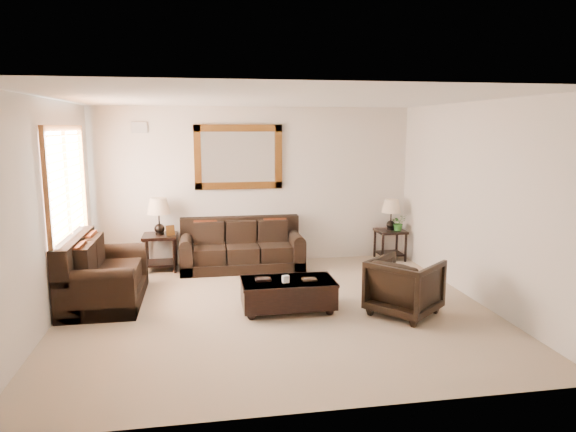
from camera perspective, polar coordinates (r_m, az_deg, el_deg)
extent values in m
cube|color=gray|center=(6.84, -1.32, -10.29)|extent=(5.50, 5.00, 0.01)
cube|color=white|center=(6.43, -1.42, 12.92)|extent=(5.50, 5.00, 0.01)
cube|color=beige|center=(8.96, -3.69, 3.39)|extent=(5.50, 0.01, 2.70)
cube|color=beige|center=(4.09, 3.72, -4.37)|extent=(5.50, 0.01, 2.70)
cube|color=beige|center=(6.69, -25.38, 0.25)|extent=(0.01, 5.00, 2.70)
cube|color=beige|center=(7.41, 20.18, 1.45)|extent=(0.01, 5.00, 2.70)
cube|color=white|center=(7.52, -23.56, 2.89)|extent=(0.01, 1.80, 1.50)
cube|color=brown|center=(7.47, -23.72, 8.92)|extent=(0.06, 1.96, 0.08)
cube|color=brown|center=(7.64, -22.90, -2.99)|extent=(0.06, 1.96, 0.08)
cube|color=brown|center=(6.61, -25.18, 1.92)|extent=(0.06, 0.08, 1.50)
cube|color=brown|center=(8.42, -21.83, 3.66)|extent=(0.06, 0.08, 1.50)
cube|color=brown|center=(7.51, -23.31, 2.90)|extent=(0.05, 0.05, 1.50)
cube|color=#552D11|center=(8.86, -5.52, 6.53)|extent=(1.50, 0.06, 1.10)
cube|color=white|center=(8.88, -5.53, 6.54)|extent=(1.26, 0.01, 0.86)
cube|color=#999999|center=(8.89, -16.19, 9.43)|extent=(0.25, 0.02, 0.18)
cube|color=black|center=(8.72, -5.12, -5.29)|extent=(2.04, 0.88, 0.17)
cube|color=black|center=(8.93, -5.35, -1.38)|extent=(2.04, 0.20, 0.42)
cube|color=black|center=(8.63, -8.74, -4.11)|extent=(0.52, 0.72, 0.25)
cube|color=black|center=(8.65, -5.13, -3.99)|extent=(0.52, 0.72, 0.25)
cube|color=black|center=(8.71, -1.57, -3.86)|extent=(0.52, 0.72, 0.25)
cube|color=black|center=(8.66, -11.21, -4.44)|extent=(0.20, 0.88, 0.49)
cylinder|color=black|center=(8.60, -11.26, -2.86)|extent=(0.20, 0.86, 0.20)
cube|color=black|center=(8.80, 0.83, -4.03)|extent=(0.20, 0.88, 0.49)
cylinder|color=black|center=(8.74, 0.83, -2.47)|extent=(0.20, 0.86, 0.20)
cube|color=#65250D|center=(8.74, -9.14, -1.74)|extent=(0.39, 0.17, 0.40)
cube|color=#65250D|center=(8.82, -1.43, -1.50)|extent=(0.39, 0.17, 0.40)
cube|color=black|center=(7.50, -19.54, -8.29)|extent=(0.97, 1.63, 0.18)
cube|color=black|center=(7.42, -22.64, -3.91)|extent=(0.22, 1.63, 0.46)
cube|color=black|center=(7.15, -19.88, -7.27)|extent=(0.79, 0.57, 0.27)
cube|color=black|center=(7.71, -19.12, -6.00)|extent=(0.79, 0.57, 0.27)
cube|color=black|center=(6.79, -20.63, -8.68)|extent=(0.97, 0.22, 0.54)
cylinder|color=black|center=(6.71, -20.77, -6.49)|extent=(0.95, 0.22, 0.22)
cube|color=black|center=(8.12, -18.79, -5.57)|extent=(0.97, 0.22, 0.54)
cylinder|color=black|center=(8.05, -18.89, -3.72)|extent=(0.95, 0.22, 0.22)
cube|color=#65250D|center=(7.05, -21.76, -4.59)|extent=(0.19, 0.43, 0.44)
cube|color=#65250D|center=(7.71, -20.71, -3.33)|extent=(0.19, 0.43, 0.44)
cube|color=black|center=(8.75, -14.06, -2.18)|extent=(0.55, 0.55, 0.05)
cube|color=black|center=(8.85, -13.93, -5.07)|extent=(0.47, 0.47, 0.03)
cylinder|color=black|center=(8.61, -15.66, -4.50)|extent=(0.05, 0.05, 0.55)
cylinder|color=black|center=(8.57, -12.51, -4.43)|extent=(0.05, 0.05, 0.55)
cylinder|color=black|center=(9.07, -15.36, -3.77)|extent=(0.05, 0.05, 0.55)
cylinder|color=black|center=(9.03, -12.37, -3.70)|extent=(0.05, 0.05, 0.55)
sphere|color=black|center=(8.73, -14.09, -1.37)|extent=(0.17, 0.17, 0.17)
cylinder|color=black|center=(8.69, -14.14, -0.20)|extent=(0.02, 0.02, 0.36)
cone|color=tan|center=(8.66, -14.20, 1.10)|extent=(0.38, 0.38, 0.26)
cube|color=#552D11|center=(8.62, -12.94, -1.57)|extent=(0.15, 0.10, 0.17)
cube|color=black|center=(9.37, 11.32, -1.65)|extent=(0.50, 0.50, 0.05)
cube|color=black|center=(9.46, 11.23, -4.08)|extent=(0.42, 0.42, 0.03)
cylinder|color=black|center=(9.16, 10.49, -3.62)|extent=(0.05, 0.05, 0.50)
cylinder|color=black|center=(9.31, 12.95, -3.48)|extent=(0.05, 0.05, 0.50)
cylinder|color=black|center=(9.55, 9.62, -3.04)|extent=(0.05, 0.05, 0.50)
cylinder|color=black|center=(9.70, 11.99, -2.92)|extent=(0.05, 0.05, 0.50)
sphere|color=black|center=(9.35, 11.34, -0.97)|extent=(0.15, 0.15, 0.15)
cylinder|color=black|center=(9.32, 11.37, 0.01)|extent=(0.02, 0.02, 0.33)
cone|color=tan|center=(9.29, 11.41, 1.11)|extent=(0.34, 0.34, 0.23)
sphere|color=black|center=(6.50, -4.09, -11.01)|extent=(0.11, 0.11, 0.11)
sphere|color=black|center=(6.66, 4.65, -10.49)|extent=(0.11, 0.11, 0.11)
sphere|color=black|center=(6.92, -4.47, -9.68)|extent=(0.11, 0.11, 0.11)
sphere|color=black|center=(7.07, 3.73, -9.24)|extent=(0.11, 0.11, 0.11)
cube|color=black|center=(6.70, 0.00, -8.51)|extent=(1.18, 0.64, 0.33)
cube|color=black|center=(6.66, 0.00, -7.30)|extent=(1.21, 0.65, 0.04)
cube|color=black|center=(6.65, -2.79, -7.05)|extent=(0.20, 0.14, 0.03)
cube|color=black|center=(6.66, 2.39, -7.05)|extent=(0.18, 0.13, 0.02)
cube|color=white|center=(6.55, -0.26, -7.02)|extent=(0.09, 0.07, 0.09)
imported|color=black|center=(6.71, 12.83, -7.36)|extent=(1.05, 1.06, 0.80)
imported|color=#275F20|center=(9.30, 12.17, -0.92)|extent=(0.30, 0.32, 0.22)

